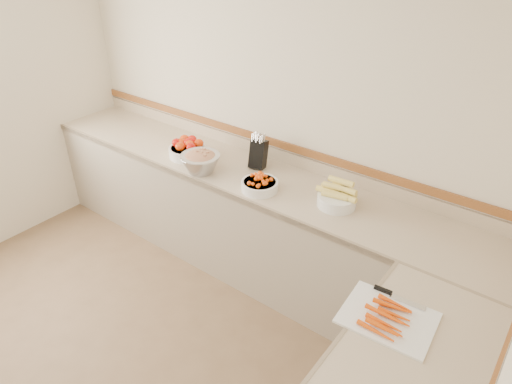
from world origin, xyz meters
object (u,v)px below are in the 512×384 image
Objects in this scene: tomato_bowl at (187,148)px; rhubarb_bowl at (200,161)px; cutting_board at (388,317)px; knife_block at (258,153)px; cherry_tomato_bowl at (260,184)px; corn_bowl at (337,197)px.

rhubarb_bowl is (0.28, -0.14, 0.02)m from tomato_bowl.
tomato_bowl is at bearing 161.08° from cutting_board.
knife_block is 0.37m from cherry_tomato_bowl.
tomato_bowl is 0.81m from cherry_tomato_bowl.
rhubarb_bowl is (-0.30, -0.34, -0.03)m from knife_block.
corn_bowl reaches higher than cutting_board.
cutting_board is (1.24, -0.62, -0.03)m from cherry_tomato_bowl.
cutting_board is (0.70, -0.77, -0.05)m from corn_bowl.
corn_bowl is 0.65× the size of cutting_board.
tomato_bowl is at bearing 153.73° from rhubarb_bowl.
corn_bowl reaches higher than cherry_tomato_bowl.
cherry_tomato_bowl is at bearing -51.34° from knife_block.
corn_bowl is at bearing -9.58° from knife_block.
corn_bowl is 1.04m from cutting_board.
cherry_tomato_bowl is at bearing -164.28° from corn_bowl.
rhubarb_bowl reaches higher than tomato_bowl.
knife_block is at bearing 19.08° from tomato_bowl.
tomato_bowl is at bearing -160.92° from knife_block.
knife_block is at bearing 48.08° from rhubarb_bowl.
corn_bowl is (0.54, 0.15, 0.02)m from cherry_tomato_bowl.
corn_bowl is at bearing 3.00° from tomato_bowl.
rhubarb_bowl is (-1.07, -0.21, 0.03)m from corn_bowl.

